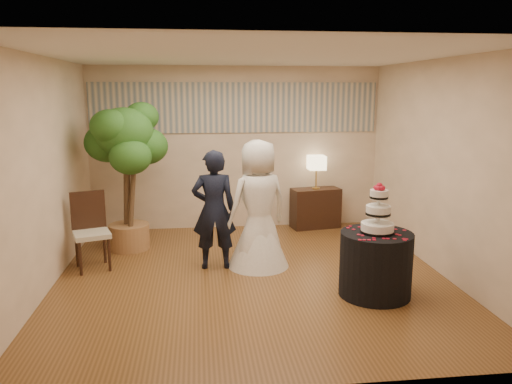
{
  "coord_description": "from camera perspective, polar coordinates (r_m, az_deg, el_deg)",
  "views": [
    {
      "loc": [
        -0.66,
        -6.12,
        2.39
      ],
      "look_at": [
        0.1,
        0.4,
        1.05
      ],
      "focal_mm": 35.0,
      "sensor_mm": 36.0,
      "label": 1
    }
  ],
  "objects": [
    {
      "name": "cake_table",
      "position": [
        6.09,
        13.5,
        -8.01
      ],
      "size": [
        1.02,
        1.02,
        0.77
      ],
      "primitive_type": "cylinder",
      "rotation": [
        0.0,
        0.0,
        -0.24
      ],
      "color": "black",
      "rests_on": "floor"
    },
    {
      "name": "wall_back",
      "position": [
        8.7,
        -2.28,
        4.99
      ],
      "size": [
        5.0,
        0.06,
        2.8
      ],
      "primitive_type": "cube",
      "color": "beige",
      "rests_on": "ground"
    },
    {
      "name": "ceiling",
      "position": [
        6.17,
        -0.51,
        15.36
      ],
      "size": [
        5.0,
        5.0,
        0.0
      ],
      "primitive_type": "cube",
      "color": "white",
      "rests_on": "wall_back"
    },
    {
      "name": "floor",
      "position": [
        6.6,
        -0.46,
        -9.69
      ],
      "size": [
        5.0,
        5.0,
        0.0
      ],
      "primitive_type": "cube",
      "color": "brown",
      "rests_on": "ground"
    },
    {
      "name": "bride",
      "position": [
        6.76,
        0.27,
        -1.39
      ],
      "size": [
        1.11,
        1.1,
        1.76
      ],
      "primitive_type": "imported",
      "rotation": [
        0.0,
        0.0,
        3.52
      ],
      "color": "white",
      "rests_on": "floor"
    },
    {
      "name": "groom",
      "position": [
        6.74,
        -4.83,
        -2.04
      ],
      "size": [
        0.6,
        0.39,
        1.63
      ],
      "primitive_type": "imported",
      "rotation": [
        0.0,
        0.0,
        3.13
      ],
      "color": "black",
      "rests_on": "floor"
    },
    {
      "name": "wall_left",
      "position": [
        6.46,
        -23.12,
        1.8
      ],
      "size": [
        0.06,
        5.0,
        2.8
      ],
      "primitive_type": "cube",
      "color": "beige",
      "rests_on": "ground"
    },
    {
      "name": "mural_border",
      "position": [
        8.63,
        -2.3,
        9.6
      ],
      "size": [
        4.9,
        0.02,
        0.85
      ],
      "primitive_type": "cube",
      "color": "#A19E92",
      "rests_on": "wall_back"
    },
    {
      "name": "console",
      "position": [
        8.87,
        6.81,
        -1.83
      ],
      "size": [
        0.89,
        0.51,
        0.7
      ],
      "primitive_type": "cube",
      "rotation": [
        0.0,
        0.0,
        0.17
      ],
      "color": "black",
      "rests_on": "floor"
    },
    {
      "name": "table_lamp",
      "position": [
        8.75,
        6.91,
        2.26
      ],
      "size": [
        0.29,
        0.29,
        0.58
      ],
      "primitive_type": null,
      "color": "beige",
      "rests_on": "console"
    },
    {
      "name": "wall_right",
      "position": [
        6.96,
        20.47,
        2.63
      ],
      "size": [
        0.06,
        5.0,
        2.8
      ],
      "primitive_type": "cube",
      "color": "beige",
      "rests_on": "ground"
    },
    {
      "name": "wedding_cake",
      "position": [
        5.91,
        13.81,
        -1.79
      ],
      "size": [
        0.39,
        0.39,
        0.59
      ],
      "primitive_type": null,
      "color": "white",
      "rests_on": "cake_table"
    },
    {
      "name": "ficus_tree",
      "position": [
        7.7,
        -14.6,
        1.78
      ],
      "size": [
        1.52,
        1.52,
        2.27
      ],
      "primitive_type": null,
      "rotation": [
        0.0,
        0.0,
        2.24
      ],
      "color": "#2A5D1D",
      "rests_on": "floor"
    },
    {
      "name": "side_chair",
      "position": [
        7.08,
        -18.29,
        -4.35
      ],
      "size": [
        0.61,
        0.63,
        1.04
      ],
      "primitive_type": null,
      "rotation": [
        0.0,
        0.0,
        0.34
      ],
      "color": "black",
      "rests_on": "floor"
    },
    {
      "name": "wall_front",
      "position": [
        3.81,
        3.6,
        -3.53
      ],
      "size": [
        5.0,
        0.06,
        2.8
      ],
      "primitive_type": "cube",
      "color": "beige",
      "rests_on": "ground"
    }
  ]
}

